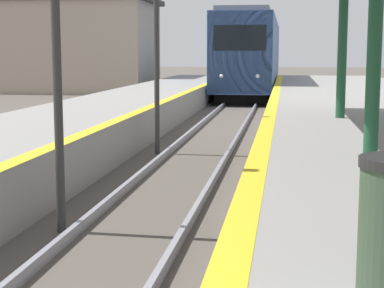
{
  "coord_description": "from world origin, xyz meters",
  "views": [
    {
      "loc": [
        2.02,
        -1.26,
        2.44
      ],
      "look_at": [
        -1.31,
        21.5,
        -0.89
      ],
      "focal_mm": 60.0,
      "sensor_mm": 36.0,
      "label": 1
    }
  ],
  "objects": [
    {
      "name": "signal_mid",
      "position": [
        -1.01,
        13.67,
        3.45
      ],
      "size": [
        0.36,
        0.31,
        4.97
      ],
      "color": "#2D2D2D",
      "rests_on": "ground"
    },
    {
      "name": "train",
      "position": [
        0.0,
        37.1,
        2.26
      ],
      "size": [
        2.86,
        20.82,
        4.45
      ],
      "color": "black",
      "rests_on": "ground"
    },
    {
      "name": "station_building",
      "position": [
        -12.22,
        36.74,
        2.81
      ],
      "size": [
        12.85,
        6.66,
        5.59
      ],
      "color": "tan",
      "rests_on": "ground"
    }
  ]
}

